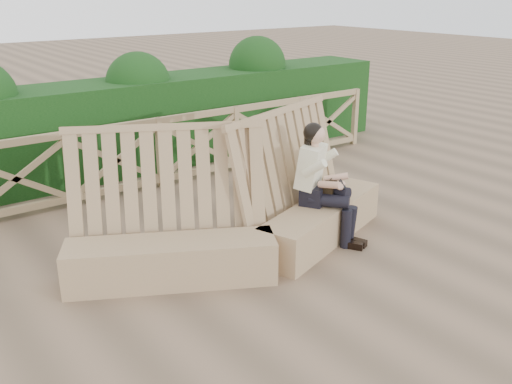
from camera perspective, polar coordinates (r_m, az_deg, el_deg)
ground at (r=6.05m, az=0.21°, el=-9.62°), size 60.00×60.00×0.00m
bench at (r=6.55m, az=-0.73°, el=-3.24°), size 4.23×1.70×1.60m
woman at (r=6.90m, az=6.50°, el=1.29°), size 0.67×0.93×1.47m
guardrail at (r=8.68m, az=-13.81°, el=3.09°), size 10.10×0.09×1.10m
hedge at (r=9.71m, az=-16.75°, el=5.80°), size 12.00×1.20×1.50m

